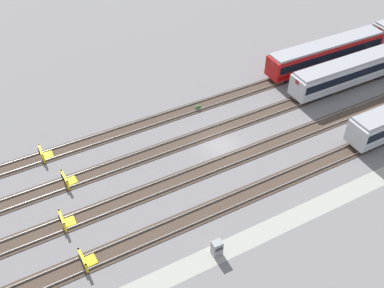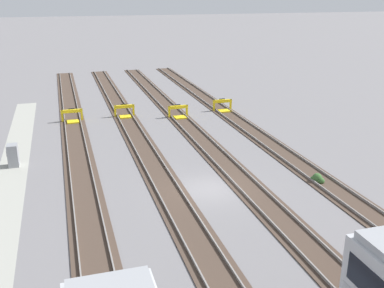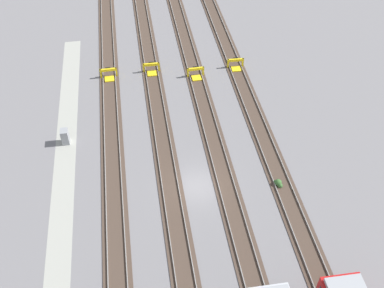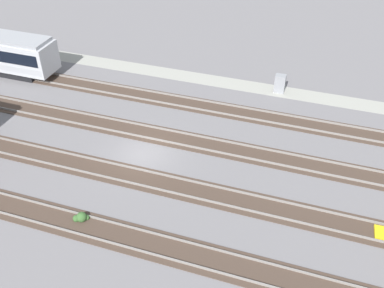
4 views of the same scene
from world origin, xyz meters
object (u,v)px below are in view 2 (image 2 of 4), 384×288
object	(u,v)px
bumper_stop_near_inner_track	(125,112)
electrical_cabinet	(13,155)
bumper_stop_middle_track	(179,113)
bumper_stop_nearest_track	(72,117)
bumper_stop_far_inner_track	(223,106)
weed_clump	(318,179)

from	to	relation	value
bumper_stop_near_inner_track	electrical_cabinet	distance (m)	14.27
bumper_stop_near_inner_track	bumper_stop_middle_track	bearing A→B (deg)	71.12
bumper_stop_near_inner_track	bumper_stop_middle_track	distance (m)	5.31
bumper_stop_near_inner_track	electrical_cabinet	size ratio (longest dim) A/B	1.25
bumper_stop_middle_track	bumper_stop_nearest_track	bearing A→B (deg)	-97.91
bumper_stop_nearest_track	bumper_stop_middle_track	xyz separation A→B (m)	(1.39, 10.02, 0.00)
bumper_stop_middle_track	electrical_cabinet	xyz separation A→B (m)	(8.95, -14.50, 0.29)
bumper_stop_near_inner_track	bumper_stop_far_inner_track	distance (m)	10.04
bumper_stop_near_inner_track	bumper_stop_far_inner_track	world-z (taller)	same
bumper_stop_nearest_track	weed_clump	size ratio (longest dim) A/B	2.18
bumper_stop_near_inner_track	bumper_stop_middle_track	size ratio (longest dim) A/B	1.00
bumper_stop_far_inner_track	electrical_cabinet	world-z (taller)	electrical_cabinet
bumper_stop_nearest_track	weed_clump	world-z (taller)	bumper_stop_nearest_track
bumper_stop_middle_track	electrical_cabinet	distance (m)	17.04
bumper_stop_nearest_track	bumper_stop_far_inner_track	world-z (taller)	same
electrical_cabinet	weed_clump	size ratio (longest dim) A/B	1.74
electrical_cabinet	bumper_stop_far_inner_track	bearing A→B (deg)	117.25
bumper_stop_near_inner_track	weed_clump	distance (m)	21.59
bumper_stop_nearest_track	bumper_stop_middle_track	world-z (taller)	same
bumper_stop_nearest_track	bumper_stop_near_inner_track	xyz separation A→B (m)	(-0.33, 5.00, 0.00)
bumper_stop_nearest_track	weed_clump	xyz separation A→B (m)	(18.99, 14.63, -0.27)
bumper_stop_far_inner_track	weed_clump	xyz separation A→B (m)	(18.69, -0.38, -0.27)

